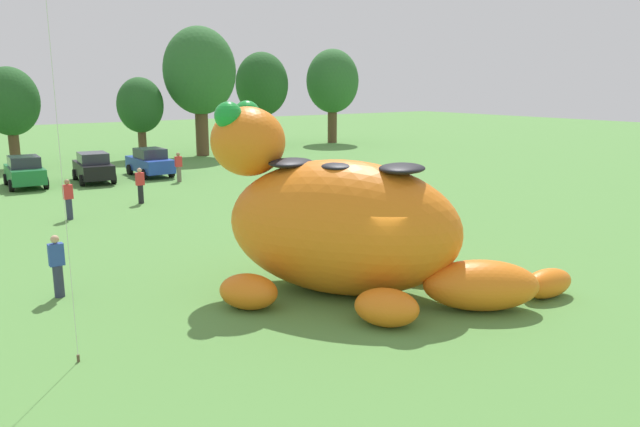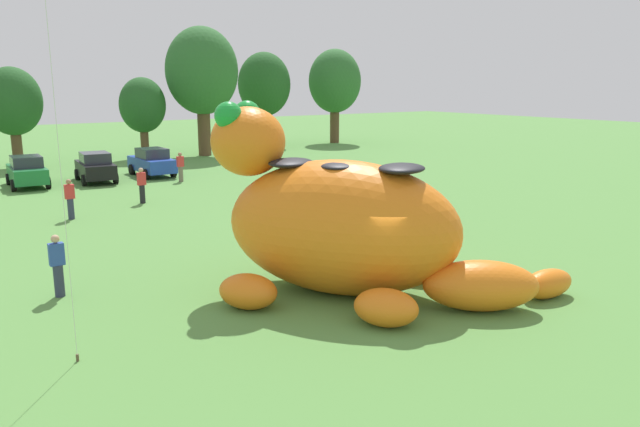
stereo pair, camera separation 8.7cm
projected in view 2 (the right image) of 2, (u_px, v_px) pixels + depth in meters
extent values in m
plane|color=#568E42|center=(388.00, 297.00, 16.38)|extent=(160.00, 160.00, 0.00)
ellipsoid|color=orange|center=(341.00, 227.00, 16.44)|extent=(6.34, 7.21, 3.66)
ellipsoid|color=orange|center=(248.00, 141.00, 16.95)|extent=(2.79, 2.84, 1.93)
sphere|color=green|center=(229.00, 116.00, 16.41)|extent=(0.77, 0.77, 0.77)
sphere|color=green|center=(247.00, 114.00, 17.38)|extent=(0.77, 0.77, 0.77)
ellipsoid|color=black|center=(291.00, 163.00, 16.60)|extent=(1.87, 1.79, 0.24)
ellipsoid|color=black|center=(342.00, 165.00, 16.08)|extent=(1.87, 1.79, 0.24)
ellipsoid|color=black|center=(402.00, 168.00, 15.51)|extent=(1.87, 1.79, 0.24)
ellipsoid|color=orange|center=(248.00, 291.00, 15.51)|extent=(1.80, 1.92, 0.89)
ellipsoid|color=orange|center=(308.00, 251.00, 19.21)|extent=(1.80, 1.92, 0.89)
ellipsoid|color=orange|center=(386.00, 307.00, 14.39)|extent=(1.80, 1.92, 0.89)
ellipsoid|color=orange|center=(420.00, 264.00, 17.80)|extent=(1.80, 1.92, 0.89)
ellipsoid|color=orange|center=(481.00, 285.00, 15.36)|extent=(3.23, 2.90, 1.28)
ellipsoid|color=orange|center=(547.00, 284.00, 16.27)|extent=(1.73, 0.91, 0.78)
cube|color=#1E7238|center=(27.00, 174.00, 33.72)|extent=(1.90, 4.18, 0.80)
cube|color=#2D333D|center=(26.00, 162.00, 33.45)|extent=(1.59, 2.04, 0.60)
cylinder|color=black|center=(9.00, 179.00, 34.42)|extent=(0.27, 0.65, 0.64)
cylinder|color=black|center=(41.00, 177.00, 35.30)|extent=(0.27, 0.65, 0.64)
cylinder|color=black|center=(14.00, 185.00, 32.31)|extent=(0.27, 0.65, 0.64)
cylinder|color=black|center=(48.00, 183.00, 33.19)|extent=(0.27, 0.65, 0.64)
cube|color=black|center=(96.00, 169.00, 35.45)|extent=(2.07, 4.24, 0.80)
cube|color=#2D333D|center=(95.00, 158.00, 35.17)|extent=(1.67, 2.10, 0.60)
cylinder|color=black|center=(77.00, 174.00, 36.21)|extent=(0.30, 0.66, 0.64)
cylinder|color=black|center=(107.00, 172.00, 37.02)|extent=(0.30, 0.66, 0.64)
cylinder|color=black|center=(84.00, 180.00, 34.04)|extent=(0.30, 0.66, 0.64)
cylinder|color=black|center=(116.00, 178.00, 34.86)|extent=(0.30, 0.66, 0.64)
cube|color=#2347B7|center=(152.00, 164.00, 37.70)|extent=(1.76, 4.13, 0.80)
cube|color=#2D333D|center=(152.00, 153.00, 37.43)|extent=(1.53, 1.99, 0.60)
cylinder|color=black|center=(132.00, 169.00, 38.31)|extent=(0.25, 0.64, 0.64)
cylinder|color=black|center=(158.00, 167.00, 39.28)|extent=(0.25, 0.64, 0.64)
cylinder|color=black|center=(146.00, 174.00, 36.29)|extent=(0.25, 0.64, 0.64)
cylinder|color=black|center=(173.00, 172.00, 37.26)|extent=(0.25, 0.64, 0.64)
cylinder|color=brown|center=(17.00, 150.00, 41.30)|extent=(0.68, 0.68, 2.37)
ellipsoid|color=#235623|center=(12.00, 101.00, 40.62)|extent=(3.79, 3.79, 4.55)
cylinder|color=brown|center=(145.00, 144.00, 46.34)|extent=(0.61, 0.61, 2.14)
ellipsoid|color=#235623|center=(143.00, 105.00, 45.72)|extent=(3.43, 3.43, 4.11)
cylinder|color=brown|center=(204.00, 133.00, 48.18)|extent=(1.00, 1.00, 3.50)
ellipsoid|color=#2D662D|center=(202.00, 71.00, 47.17)|extent=(5.60, 5.60, 6.72)
cylinder|color=brown|center=(265.00, 130.00, 55.53)|extent=(0.84, 0.84, 2.95)
ellipsoid|color=#235623|center=(264.00, 84.00, 54.68)|extent=(4.72, 4.72, 5.66)
cylinder|color=brown|center=(335.00, 126.00, 58.66)|extent=(0.89, 0.89, 3.10)
ellipsoid|color=#2D662D|center=(335.00, 81.00, 57.76)|extent=(4.96, 4.96, 5.95)
cylinder|color=#2D334C|center=(71.00, 209.00, 25.69)|extent=(0.26, 0.26, 0.88)
cube|color=red|center=(69.00, 192.00, 25.54)|extent=(0.38, 0.22, 0.60)
sphere|color=#9E7051|center=(69.00, 182.00, 25.45)|extent=(0.22, 0.22, 0.22)
cylinder|color=#726656|center=(181.00, 174.00, 35.52)|extent=(0.26, 0.26, 0.88)
cube|color=red|center=(180.00, 161.00, 35.37)|extent=(0.38, 0.22, 0.60)
sphere|color=#9E7051|center=(180.00, 154.00, 35.28)|extent=(0.22, 0.22, 0.22)
cylinder|color=black|center=(142.00, 194.00, 29.12)|extent=(0.26, 0.26, 0.88)
cube|color=red|center=(141.00, 179.00, 28.97)|extent=(0.38, 0.22, 0.60)
sphere|color=tan|center=(141.00, 170.00, 28.88)|extent=(0.22, 0.22, 0.22)
cylinder|color=#2D334C|center=(59.00, 281.00, 16.36)|extent=(0.26, 0.26, 0.88)
cube|color=#2D4CA5|center=(56.00, 254.00, 16.21)|extent=(0.38, 0.22, 0.60)
sphere|color=tan|center=(55.00, 239.00, 16.12)|extent=(0.22, 0.22, 0.22)
cylinder|color=#726656|center=(397.00, 212.00, 25.14)|extent=(0.26, 0.26, 0.88)
cube|color=#2D4CA5|center=(397.00, 194.00, 24.98)|extent=(0.38, 0.22, 0.60)
sphere|color=#9E7051|center=(398.00, 184.00, 24.89)|extent=(0.22, 0.22, 0.22)
cylinder|color=brown|center=(77.00, 358.00, 12.60)|extent=(0.06, 0.06, 0.15)
cylinder|color=silver|center=(52.00, 77.00, 11.41)|extent=(0.01, 0.01, 11.20)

